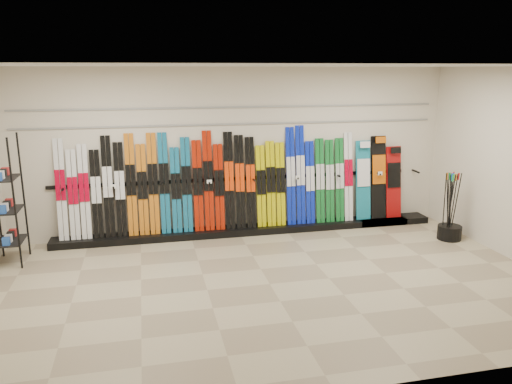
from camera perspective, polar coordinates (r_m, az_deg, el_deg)
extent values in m
plane|color=gray|center=(7.17, 1.59, -10.47)|extent=(8.00, 8.00, 0.00)
plane|color=beige|center=(9.10, -2.26, 4.65)|extent=(8.00, 0.00, 8.00)
plane|color=silver|center=(6.54, 1.77, 14.25)|extent=(8.00, 8.00, 0.00)
cube|color=black|center=(9.27, -0.55, -4.33)|extent=(8.00, 0.40, 0.12)
cube|color=silver|center=(9.02, -21.41, 0.22)|extent=(0.17, 0.27, 1.71)
cube|color=silver|center=(9.00, -20.17, -0.32)|extent=(0.17, 0.24, 1.53)
cube|color=silver|center=(8.97, -19.02, 0.01)|extent=(0.17, 0.25, 1.61)
cube|color=black|center=(8.96, -17.78, -0.24)|extent=(0.17, 0.24, 1.51)
cube|color=black|center=(8.93, -16.57, 0.57)|extent=(0.17, 0.27, 1.74)
cube|color=black|center=(8.92, -15.28, 0.26)|extent=(0.17, 0.26, 1.62)
cube|color=#C06615|center=(8.91, -14.09, 0.79)|extent=(0.17, 0.28, 1.77)
cube|color=#C06615|center=(8.91, -12.85, 0.25)|extent=(0.17, 0.25, 1.58)
cube|color=#C06615|center=(8.91, -11.68, 0.91)|extent=(0.17, 0.28, 1.77)
cube|color=#125E85|center=(8.91, -10.45, 0.98)|extent=(0.17, 0.28, 1.77)
cube|color=#125E85|center=(8.93, -9.14, 0.20)|extent=(0.17, 0.24, 1.51)
cube|color=#125E85|center=(8.94, -7.95, 0.81)|extent=(0.17, 0.26, 1.68)
cube|color=#A21804|center=(8.96, -6.67, 0.69)|extent=(0.17, 0.25, 1.62)
cube|color=#A21804|center=(8.97, -5.47, 1.27)|extent=(0.17, 0.28, 1.78)
cube|color=#A21804|center=(9.01, -4.24, 0.56)|extent=(0.17, 0.24, 1.54)
cube|color=black|center=(9.03, -3.09, 1.29)|extent=(0.17, 0.27, 1.75)
cube|color=black|center=(9.06, -1.86, 1.15)|extent=(0.17, 0.26, 1.68)
cube|color=black|center=(9.10, -0.63, 1.09)|extent=(0.17, 0.26, 1.64)
cube|color=#C4BD05|center=(9.15, 0.57, 0.66)|extent=(0.17, 0.24, 1.49)
cube|color=#C4BD05|center=(9.19, 1.70, 0.94)|extent=(0.17, 0.25, 1.56)
cube|color=#C4BD05|center=(9.24, 2.81, 0.90)|extent=(0.17, 0.24, 1.53)
cube|color=#0C21B1|center=(9.29, 3.99, 1.81)|extent=(0.17, 0.28, 1.80)
cube|color=#0C21B1|center=(9.34, 5.10, 1.93)|extent=(0.17, 0.29, 1.83)
cube|color=#0C21B1|center=(9.41, 6.20, 1.09)|extent=(0.17, 0.24, 1.54)
cube|color=#136628|center=(9.47, 7.33, 1.28)|extent=(0.17, 0.25, 1.58)
cube|color=#136628|center=(9.54, 8.42, 1.24)|extent=(0.17, 0.24, 1.55)
cube|color=#136628|center=(9.61, 9.53, 1.36)|extent=(0.17, 0.25, 1.57)
cube|color=silver|center=(9.68, 10.51, 1.71)|extent=(0.17, 0.26, 1.67)
cube|color=#14728C|center=(9.82, 12.14, 1.32)|extent=(0.29, 0.23, 1.51)
cube|color=black|center=(9.95, 13.81, 1.63)|extent=(0.30, 0.24, 1.59)
cube|color=#990C0C|center=(10.11, 15.44, 1.11)|extent=(0.31, 0.22, 1.38)
cube|color=black|center=(8.53, -26.74, -0.88)|extent=(0.40, 0.60, 2.01)
cylinder|color=black|center=(9.56, 21.23, -4.33)|extent=(0.41, 0.41, 0.25)
cylinder|color=black|center=(9.53, 21.33, -1.35)|extent=(0.08, 0.08, 1.18)
cylinder|color=black|center=(9.38, 21.57, -1.61)|extent=(0.15, 0.09, 1.17)
cylinder|color=black|center=(9.45, 21.33, -1.48)|extent=(0.14, 0.12, 1.17)
cylinder|color=black|center=(9.33, 21.32, -1.66)|extent=(0.09, 0.03, 1.18)
cylinder|color=black|center=(9.46, 21.09, -1.44)|extent=(0.06, 0.07, 1.18)
cylinder|color=black|center=(9.42, 20.70, -1.46)|extent=(0.08, 0.07, 1.18)
cylinder|color=black|center=(9.38, 21.22, -1.58)|extent=(0.14, 0.10, 1.17)
cylinder|color=black|center=(9.44, 21.04, -1.47)|extent=(0.06, 0.15, 1.17)
cylinder|color=black|center=(9.48, 21.84, -1.47)|extent=(0.12, 0.04, 1.18)
cube|color=gray|center=(9.01, -2.26, 7.77)|extent=(7.60, 0.02, 0.03)
cube|color=gray|center=(8.98, -2.28, 9.68)|extent=(7.60, 0.02, 0.03)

